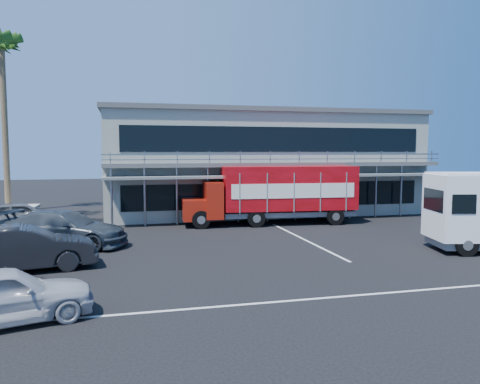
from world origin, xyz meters
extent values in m
plane|color=black|center=(0.00, 0.00, 0.00)|extent=(120.00, 120.00, 0.00)
cube|color=gray|center=(3.00, 15.00, 3.50)|extent=(22.00, 10.00, 7.00)
cube|color=#515454|center=(3.00, 15.00, 7.15)|extent=(22.40, 10.40, 0.30)
cube|color=#515454|center=(3.00, 9.40, 3.60)|extent=(22.00, 1.20, 0.25)
cube|color=gray|center=(3.00, 8.85, 4.10)|extent=(22.00, 0.08, 0.90)
cube|color=slate|center=(3.00, 9.10, 2.90)|extent=(22.00, 1.80, 0.15)
cube|color=black|center=(3.00, 9.98, 1.60)|extent=(20.00, 0.06, 1.60)
cube|color=black|center=(3.00, 9.98, 5.20)|extent=(20.00, 0.06, 1.60)
cylinder|color=brown|center=(-15.10, 18.50, 6.00)|extent=(0.44, 0.44, 12.00)
sphere|color=#1B4A15|center=(-15.10, 18.50, 12.20)|extent=(1.10, 1.10, 1.10)
cube|color=maroon|center=(-2.75, 8.59, 1.01)|extent=(1.57, 2.37, 1.21)
cube|color=maroon|center=(-1.64, 8.52, 1.57)|extent=(1.19, 2.59, 2.12)
cube|color=black|center=(-1.64, 8.52, 2.17)|extent=(0.20, 2.15, 0.71)
cube|color=#B30B17|center=(3.00, 8.18, 2.22)|extent=(8.25, 3.10, 2.63)
cube|color=slate|center=(3.00, 8.18, 0.66)|extent=(8.22, 2.72, 0.30)
cube|color=white|center=(2.91, 6.91, 2.12)|extent=(7.43, 0.56, 0.86)
cube|color=white|center=(3.09, 9.45, 2.12)|extent=(7.43, 0.56, 0.86)
cylinder|color=black|center=(-2.53, 7.46, 0.53)|extent=(1.07, 0.35, 1.05)
cylinder|color=black|center=(-2.37, 9.68, 0.53)|extent=(1.07, 0.35, 1.05)
cylinder|color=black|center=(0.70, 7.23, 0.53)|extent=(1.07, 0.35, 1.05)
cylinder|color=black|center=(0.86, 9.45, 0.53)|extent=(1.07, 0.35, 1.05)
cylinder|color=black|center=(5.54, 6.88, 0.53)|extent=(1.07, 0.35, 1.05)
cylinder|color=black|center=(5.70, 9.10, 0.53)|extent=(1.07, 0.35, 1.05)
cube|color=black|center=(6.54, -0.91, 2.30)|extent=(0.51, 1.97, 0.97)
cylinder|color=black|center=(7.27, -2.18, 0.49)|extent=(1.02, 0.49, 0.98)
cylinder|color=black|center=(7.75, -0.08, 0.49)|extent=(1.02, 0.49, 0.98)
imported|color=#B4B6BC|center=(-9.83, -6.00, 0.76)|extent=(4.76, 2.95, 1.51)
imported|color=black|center=(-10.42, -0.31, 0.85)|extent=(5.38, 2.68, 1.69)
imported|color=#313A42|center=(-9.50, 4.00, 0.85)|extent=(6.31, 4.27, 1.70)
imported|color=slate|center=(-12.50, 9.50, 0.82)|extent=(5.16, 3.11, 1.64)
camera|label=1|loc=(-6.74, -18.81, 4.44)|focal=35.00mm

